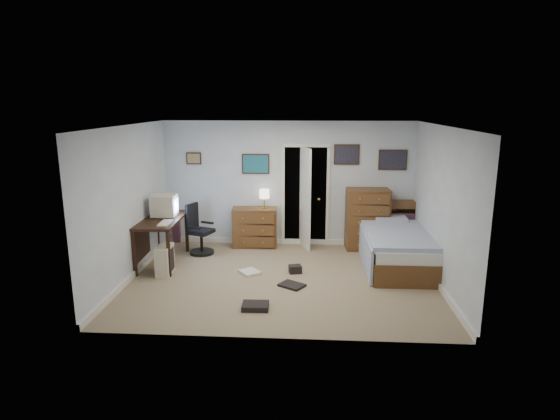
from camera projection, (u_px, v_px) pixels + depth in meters
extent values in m
cube|color=gray|center=(282.00, 279.00, 7.74)|extent=(5.00, 4.00, 0.02)
cube|color=black|center=(161.00, 220.00, 8.33)|extent=(0.71, 1.46, 0.04)
cube|color=black|center=(134.00, 254.00, 7.77)|extent=(0.06, 0.06, 0.79)
cube|color=black|center=(169.00, 254.00, 7.75)|extent=(0.06, 0.06, 0.79)
cube|color=black|center=(157.00, 232.00, 9.08)|extent=(0.06, 0.06, 0.79)
cube|color=black|center=(187.00, 232.00, 9.07)|extent=(0.06, 0.06, 0.79)
cube|color=black|center=(145.00, 239.00, 8.42)|extent=(0.08, 1.33, 0.55)
cube|color=beige|center=(164.00, 205.00, 8.42)|extent=(0.43, 0.41, 0.38)
cube|color=#8CB2F2|center=(176.00, 205.00, 8.41)|extent=(0.02, 0.31, 0.24)
cube|color=beige|center=(165.00, 216.00, 8.46)|extent=(0.29, 0.29, 0.02)
cube|color=beige|center=(165.00, 223.00, 7.97)|extent=(0.18, 0.45, 0.03)
cube|color=beige|center=(165.00, 260.00, 7.90)|extent=(0.24, 0.47, 0.50)
cube|color=black|center=(171.00, 260.00, 7.90)|extent=(0.02, 0.33, 0.39)
cylinder|color=black|center=(202.00, 252.00, 9.02)|extent=(0.61, 0.61, 0.05)
cylinder|color=black|center=(202.00, 242.00, 8.97)|extent=(0.07, 0.07, 0.36)
cube|color=black|center=(201.00, 232.00, 8.93)|extent=(0.51, 0.51, 0.07)
cube|color=black|center=(192.00, 216.00, 8.94)|extent=(0.18, 0.36, 0.50)
cube|color=black|center=(194.00, 228.00, 8.71)|extent=(0.27, 0.14, 0.04)
cube|color=black|center=(207.00, 223.00, 9.09)|extent=(0.27, 0.14, 0.04)
cube|color=maroon|center=(177.00, 225.00, 9.71)|extent=(0.15, 0.15, 0.72)
cube|color=brown|center=(255.00, 227.00, 9.42)|extent=(0.91, 0.50, 0.79)
cylinder|color=gold|center=(264.00, 208.00, 9.31)|extent=(0.13, 0.13, 0.02)
cylinder|color=gold|center=(264.00, 202.00, 9.29)|extent=(0.03, 0.03, 0.24)
cylinder|color=beige|center=(264.00, 194.00, 9.25)|extent=(0.21, 0.21, 0.18)
cube|color=black|center=(306.00, 193.00, 9.73)|extent=(0.90, 0.60, 2.00)
cube|color=white|center=(283.00, 196.00, 9.43)|extent=(0.06, 0.05, 2.00)
cube|color=white|center=(328.00, 197.00, 9.38)|extent=(0.06, 0.05, 2.00)
cube|color=white|center=(306.00, 146.00, 9.17)|extent=(0.96, 0.05, 0.06)
cube|color=white|center=(303.00, 197.00, 9.30)|extent=(0.31, 0.77, 2.00)
sphere|color=gold|center=(319.00, 199.00, 9.14)|extent=(0.06, 0.06, 0.06)
cube|color=brown|center=(367.00, 219.00, 9.20)|extent=(0.85, 0.53, 1.21)
cube|color=brown|center=(412.00, 224.00, 9.30)|extent=(1.06, 0.27, 0.96)
cube|color=black|center=(413.00, 217.00, 9.18)|extent=(0.98, 0.11, 0.32)
cube|color=maroon|center=(413.00, 219.00, 9.19)|extent=(0.85, 0.13, 0.23)
cube|color=brown|center=(397.00, 256.00, 8.32)|extent=(1.08, 2.16, 0.38)
cube|color=white|center=(398.00, 240.00, 8.25)|extent=(1.04, 2.12, 0.19)
cube|color=#5F70B1|center=(399.00, 235.00, 8.12)|extent=(1.15, 1.84, 0.11)
cube|color=#5F70B1|center=(365.00, 251.00, 8.22)|extent=(0.05, 1.84, 0.58)
cube|color=#6772A5|center=(390.00, 220.00, 9.00)|extent=(0.59, 0.41, 0.14)
cube|color=#331E11|center=(194.00, 158.00, 9.39)|extent=(0.30, 0.03, 0.24)
cube|color=brown|center=(194.00, 158.00, 9.37)|extent=(0.25, 0.01, 0.19)
cube|color=#331E11|center=(256.00, 164.00, 9.33)|extent=(0.55, 0.03, 0.40)
cube|color=navy|center=(256.00, 164.00, 9.31)|extent=(0.50, 0.01, 0.35)
cube|color=#331E11|center=(347.00, 154.00, 9.17)|extent=(0.50, 0.03, 0.40)
cube|color=black|center=(347.00, 155.00, 9.16)|extent=(0.45, 0.01, 0.35)
cube|color=#331E11|center=(393.00, 160.00, 9.14)|extent=(0.55, 0.03, 0.40)
cube|color=black|center=(393.00, 160.00, 9.12)|extent=(0.50, 0.01, 0.35)
cube|color=black|center=(295.00, 269.00, 8.00)|extent=(0.24, 0.21, 0.13)
cube|color=black|center=(255.00, 306.00, 6.61)|extent=(0.38, 0.29, 0.08)
cube|color=black|center=(292.00, 285.00, 7.42)|extent=(0.47, 0.44, 0.04)
cube|color=silver|center=(250.00, 272.00, 7.97)|extent=(0.42, 0.43, 0.05)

